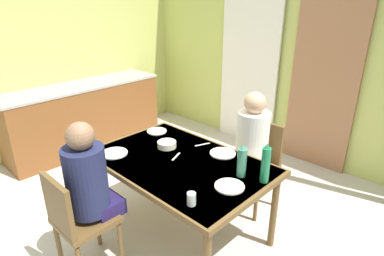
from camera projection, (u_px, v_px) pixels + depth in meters
ground_plane at (153, 219)px, 3.11m from camera, size 5.92×5.92×0.00m
wall_back at (284, 50)px, 4.07m from camera, size 4.75×0.10×2.73m
wall_left at (73, 45)px, 4.41m from camera, size 0.10×3.36×2.73m
door_wooden at (323, 87)px, 3.78m from camera, size 0.80×0.05×2.00m
curtain_panel at (249, 63)px, 4.38m from camera, size 0.90×0.03×2.29m
kitchen_counter at (85, 116)px, 4.46m from camera, size 0.61×2.16×0.91m
dining_table at (180, 168)px, 2.69m from camera, size 1.50×0.98×0.73m
chair_near_diner at (76, 219)px, 2.33m from camera, size 0.40×0.40×0.87m
chair_far_diner at (257, 160)px, 3.17m from camera, size 0.40×0.40×0.87m
person_near_diner at (88, 178)px, 2.32m from camera, size 0.30×0.37×0.77m
person_far_diner at (252, 138)px, 2.97m from camera, size 0.30×0.37×0.77m
water_bottle_green_near at (266, 164)px, 2.31m from camera, size 0.07×0.07×0.31m
water_bottle_green_far at (242, 161)px, 2.40m from camera, size 0.07×0.07×0.26m
serving_bowl_center at (167, 144)px, 2.89m from camera, size 0.17×0.17×0.05m
dinner_plate_near_left at (230, 186)px, 2.30m from camera, size 0.22×0.22×0.01m
dinner_plate_near_right at (223, 153)px, 2.78m from camera, size 0.22×0.22×0.01m
dinner_plate_far_center at (157, 131)px, 3.23m from camera, size 0.20×0.20×0.01m
dinner_plate_far_side at (114, 153)px, 2.78m from camera, size 0.23×0.23×0.01m
drinking_glass_by_near_diner at (191, 199)px, 2.09m from camera, size 0.06×0.06×0.09m
cutlery_knife_near at (202, 145)px, 2.95m from camera, size 0.07×0.15×0.00m
cutlery_fork_near at (176, 157)px, 2.73m from camera, size 0.07×0.15×0.00m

